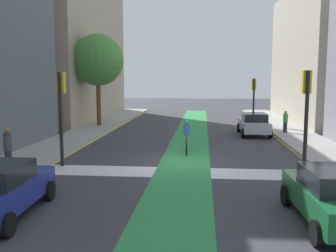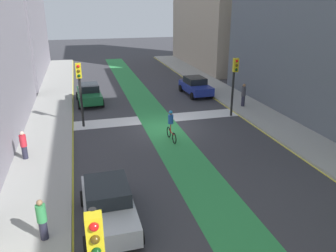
{
  "view_description": "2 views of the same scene",
  "coord_description": "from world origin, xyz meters",
  "px_view_note": "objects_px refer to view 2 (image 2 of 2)",
  "views": [
    {
      "loc": [
        1.01,
        -17.75,
        3.96
      ],
      "look_at": [
        -0.81,
        1.79,
        1.52
      ],
      "focal_mm": 40.46,
      "sensor_mm": 36.0,
      "label": 1
    },
    {
      "loc": [
        5.2,
        20.27,
        7.92
      ],
      "look_at": [
        0.84,
        3.92,
        1.64
      ],
      "focal_mm": 35.78,
      "sensor_mm": 36.0,
      "label": 2
    }
  ],
  "objects_px": {
    "cyclist_in_lane": "(171,125)",
    "pedestrian_sidewalk_right_b": "(24,145)",
    "traffic_signal_near_right": "(80,83)",
    "traffic_signal_near_left": "(234,76)",
    "pedestrian_sidewalk_right_a": "(42,219)",
    "car_silver_right_far": "(108,204)",
    "car_green_right_near": "(89,94)",
    "car_blue_left_near": "(196,86)",
    "pedestrian_sidewalk_left_a": "(243,95)"
  },
  "relations": [
    {
      "from": "car_blue_left_near",
      "to": "cyclist_in_lane",
      "type": "relative_size",
      "value": 2.31
    },
    {
      "from": "car_green_right_near",
      "to": "pedestrian_sidewalk_right_a",
      "type": "xyz_separation_m",
      "value": [
        2.3,
        17.27,
        0.14
      ]
    },
    {
      "from": "car_blue_left_near",
      "to": "pedestrian_sidewalk_left_a",
      "type": "relative_size",
      "value": 2.37
    },
    {
      "from": "car_blue_left_near",
      "to": "pedestrian_sidewalk_right_a",
      "type": "relative_size",
      "value": 2.74
    },
    {
      "from": "traffic_signal_near_left",
      "to": "pedestrian_sidewalk_right_b",
      "type": "xyz_separation_m",
      "value": [
        13.76,
        4.04,
        -2.07
      ]
    },
    {
      "from": "cyclist_in_lane",
      "to": "car_green_right_near",
      "type": "bearing_deg",
      "value": -64.77
    },
    {
      "from": "traffic_signal_near_right",
      "to": "traffic_signal_near_left",
      "type": "bearing_deg",
      "value": 177.43
    },
    {
      "from": "traffic_signal_near_left",
      "to": "car_silver_right_far",
      "type": "distance_m",
      "value": 14.65
    },
    {
      "from": "car_green_right_near",
      "to": "car_blue_left_near",
      "type": "bearing_deg",
      "value": -178.35
    },
    {
      "from": "pedestrian_sidewalk_left_a",
      "to": "pedestrian_sidewalk_right_b",
      "type": "bearing_deg",
      "value": 20.27
    },
    {
      "from": "car_green_right_near",
      "to": "cyclist_in_lane",
      "type": "height_order",
      "value": "cyclist_in_lane"
    },
    {
      "from": "traffic_signal_near_right",
      "to": "traffic_signal_near_left",
      "type": "height_order",
      "value": "traffic_signal_near_right"
    },
    {
      "from": "traffic_signal_near_left",
      "to": "car_green_right_near",
      "type": "relative_size",
      "value": 1.0
    },
    {
      "from": "pedestrian_sidewalk_right_a",
      "to": "traffic_signal_near_left",
      "type": "bearing_deg",
      "value": -138.05
    },
    {
      "from": "traffic_signal_near_left",
      "to": "pedestrian_sidewalk_right_a",
      "type": "xyz_separation_m",
      "value": [
        12.29,
        11.05,
        -2.05
      ]
    },
    {
      "from": "pedestrian_sidewalk_right_b",
      "to": "pedestrian_sidewalk_right_a",
      "type": "bearing_deg",
      "value": 101.82
    },
    {
      "from": "traffic_signal_near_left",
      "to": "car_blue_left_near",
      "type": "bearing_deg",
      "value": -85.0
    },
    {
      "from": "traffic_signal_near_left",
      "to": "pedestrian_sidewalk_right_b",
      "type": "bearing_deg",
      "value": 16.36
    },
    {
      "from": "car_silver_right_far",
      "to": "car_green_right_near",
      "type": "xyz_separation_m",
      "value": [
        -0.0,
        -16.7,
        0.0
      ]
    },
    {
      "from": "traffic_signal_near_right",
      "to": "pedestrian_sidewalk_right_a",
      "type": "bearing_deg",
      "value": 81.9
    },
    {
      "from": "car_blue_left_near",
      "to": "traffic_signal_near_left",
      "type": "bearing_deg",
      "value": 95.0
    },
    {
      "from": "car_silver_right_far",
      "to": "pedestrian_sidewalk_right_b",
      "type": "xyz_separation_m",
      "value": [
        3.76,
        -6.44,
        0.12
      ]
    },
    {
      "from": "car_silver_right_far",
      "to": "car_blue_left_near",
      "type": "distance_m",
      "value": 19.42
    },
    {
      "from": "traffic_signal_near_right",
      "to": "car_green_right_near",
      "type": "relative_size",
      "value": 1.01
    },
    {
      "from": "car_silver_right_far",
      "to": "pedestrian_sidewalk_left_a",
      "type": "distance_m",
      "value": 16.89
    },
    {
      "from": "cyclist_in_lane",
      "to": "traffic_signal_near_left",
      "type": "bearing_deg",
      "value": -149.89
    },
    {
      "from": "car_green_right_near",
      "to": "car_silver_right_far",
      "type": "bearing_deg",
      "value": 89.99
    },
    {
      "from": "traffic_signal_near_right",
      "to": "cyclist_in_lane",
      "type": "xyz_separation_m",
      "value": [
        -5.1,
        3.7,
        -2.05
      ]
    },
    {
      "from": "car_green_right_near",
      "to": "cyclist_in_lane",
      "type": "relative_size",
      "value": 2.3
    },
    {
      "from": "pedestrian_sidewalk_right_a",
      "to": "car_silver_right_far",
      "type": "bearing_deg",
      "value": -166.08
    },
    {
      "from": "cyclist_in_lane",
      "to": "pedestrian_sidewalk_right_a",
      "type": "height_order",
      "value": "cyclist_in_lane"
    },
    {
      "from": "car_green_right_near",
      "to": "traffic_signal_near_left",
      "type": "bearing_deg",
      "value": 148.1
    },
    {
      "from": "pedestrian_sidewalk_right_a",
      "to": "pedestrian_sidewalk_right_b",
      "type": "xyz_separation_m",
      "value": [
        1.47,
        -7.01,
        -0.02
      ]
    },
    {
      "from": "traffic_signal_near_left",
      "to": "car_green_right_near",
      "type": "bearing_deg",
      "value": -31.9
    },
    {
      "from": "car_silver_right_far",
      "to": "car_green_right_near",
      "type": "height_order",
      "value": "same"
    },
    {
      "from": "traffic_signal_near_right",
      "to": "cyclist_in_lane",
      "type": "height_order",
      "value": "traffic_signal_near_right"
    },
    {
      "from": "traffic_signal_near_left",
      "to": "car_blue_left_near",
      "type": "xyz_separation_m",
      "value": [
        0.57,
        -6.49,
        -2.19
      ]
    },
    {
      "from": "car_blue_left_near",
      "to": "cyclist_in_lane",
      "type": "height_order",
      "value": "cyclist_in_lane"
    },
    {
      "from": "traffic_signal_near_left",
      "to": "car_blue_left_near",
      "type": "height_order",
      "value": "traffic_signal_near_left"
    },
    {
      "from": "traffic_signal_near_right",
      "to": "pedestrian_sidewalk_right_a",
      "type": "height_order",
      "value": "traffic_signal_near_right"
    },
    {
      "from": "traffic_signal_near_right",
      "to": "pedestrian_sidewalk_left_a",
      "type": "height_order",
      "value": "traffic_signal_near_right"
    },
    {
      "from": "cyclist_in_lane",
      "to": "pedestrian_sidewalk_right_b",
      "type": "distance_m",
      "value": 8.25
    },
    {
      "from": "car_silver_right_far",
      "to": "pedestrian_sidewalk_right_b",
      "type": "relative_size",
      "value": 2.76
    },
    {
      "from": "pedestrian_sidewalk_right_a",
      "to": "pedestrian_sidewalk_right_b",
      "type": "distance_m",
      "value": 7.16
    },
    {
      "from": "pedestrian_sidewalk_right_a",
      "to": "car_blue_left_near",
      "type": "bearing_deg",
      "value": -123.76
    },
    {
      "from": "traffic_signal_near_right",
      "to": "pedestrian_sidewalk_right_b",
      "type": "relative_size",
      "value": 2.82
    },
    {
      "from": "traffic_signal_near_left",
      "to": "pedestrian_sidewalk_right_b",
      "type": "relative_size",
      "value": 2.79
    },
    {
      "from": "car_green_right_near",
      "to": "pedestrian_sidewalk_left_a",
      "type": "bearing_deg",
      "value": 158.81
    },
    {
      "from": "cyclist_in_lane",
      "to": "pedestrian_sidewalk_right_b",
      "type": "relative_size",
      "value": 1.21
    },
    {
      "from": "traffic_signal_near_left",
      "to": "car_silver_right_far",
      "type": "relative_size",
      "value": 1.01
    }
  ]
}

